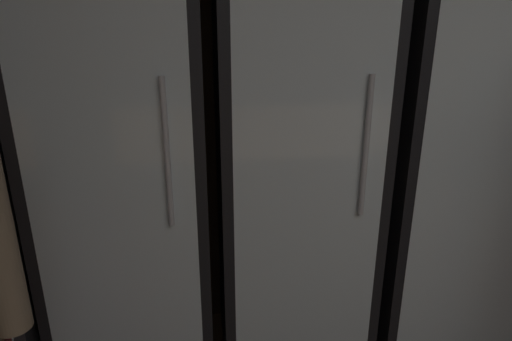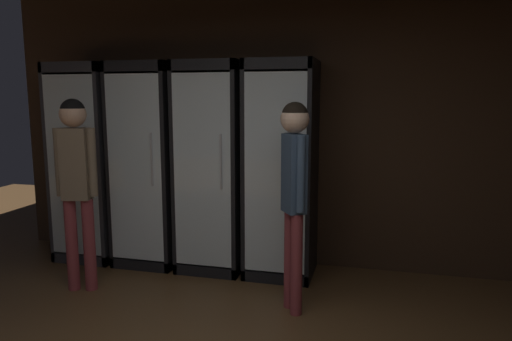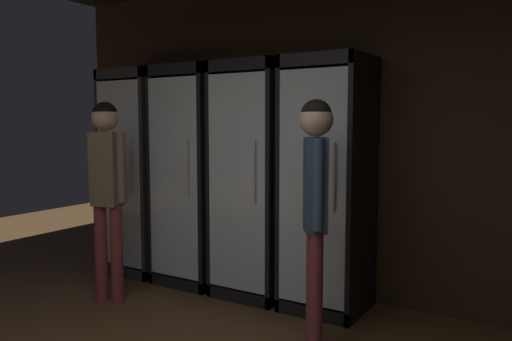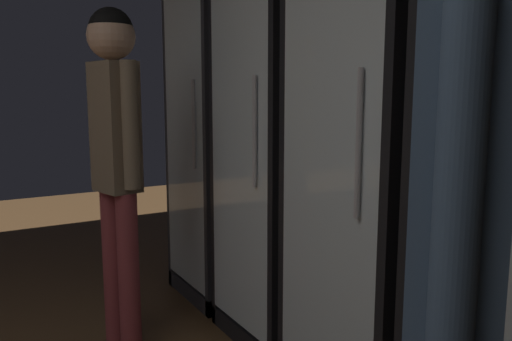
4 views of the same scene
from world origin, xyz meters
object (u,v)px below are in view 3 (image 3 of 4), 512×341
at_px(cooler_center, 258,181).
at_px(cooler_right, 330,187).
at_px(cooler_far_left, 144,173).
at_px(shopper_near, 107,176).
at_px(shopper_far, 315,189).
at_px(cooler_left, 197,178).

bearing_deg(cooler_center, cooler_right, -0.23).
height_order(cooler_far_left, shopper_near, cooler_far_left).
distance_m(cooler_center, shopper_far, 1.24).
bearing_deg(shopper_far, cooler_right, 107.32).
xyz_separation_m(cooler_left, shopper_far, (1.61, -0.81, 0.09)).
height_order(cooler_left, shopper_far, cooler_left).
height_order(cooler_center, cooler_right, same).
bearing_deg(cooler_far_left, cooler_right, -0.07).
bearing_deg(cooler_right, cooler_far_left, 179.93).
distance_m(cooler_far_left, shopper_far, 2.42).
relative_size(cooler_far_left, shopper_far, 1.22).
xyz_separation_m(cooler_right, shopper_near, (-1.62, -0.85, 0.07)).
height_order(cooler_right, shopper_far, cooler_right).
bearing_deg(cooler_right, cooler_left, 179.97).
distance_m(cooler_left, cooler_right, 1.36).
bearing_deg(cooler_far_left, shopper_far, -19.51).
height_order(cooler_left, shopper_near, cooler_left).
xyz_separation_m(cooler_far_left, cooler_center, (1.35, 0.00, 0.00)).
relative_size(cooler_far_left, cooler_right, 1.00).
height_order(cooler_far_left, cooler_left, same).
height_order(cooler_right, shopper_near, cooler_right).
xyz_separation_m(shopper_near, shopper_far, (1.87, 0.05, 0.02)).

